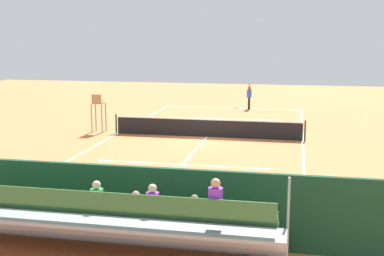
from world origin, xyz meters
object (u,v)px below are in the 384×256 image
at_px(tennis_player, 249,95).
at_px(tennis_ball_near, 261,112).
at_px(tennis_net, 207,128).
at_px(courtside_bench, 239,217).
at_px(equipment_bag, 164,226).
at_px(umpire_chair, 98,109).
at_px(tennis_racket, 234,108).
at_px(bleacher_stand, 99,223).

xyz_separation_m(tennis_player, tennis_ball_near, (-0.98, 1.52, -0.98)).
bearing_deg(tennis_net, courtside_bench, 103.52).
bearing_deg(tennis_net, equipment_bag, 94.89).
height_order(umpire_chair, tennis_player, umpire_chair).
distance_m(courtside_bench, tennis_racket, 24.44).
height_order(courtside_bench, tennis_ball_near, courtside_bench).
height_order(bleacher_stand, tennis_player, bleacher_stand).
bearing_deg(equipment_bag, umpire_chair, -61.55).
bearing_deg(tennis_ball_near, equipment_bag, 87.36).
height_order(bleacher_stand, courtside_bench, bleacher_stand).
xyz_separation_m(umpire_chair, tennis_ball_near, (-8.40, -9.20, -1.28)).
bearing_deg(tennis_racket, tennis_net, 89.58).
relative_size(tennis_net, bleacher_stand, 1.14).
relative_size(umpire_chair, tennis_racket, 3.67).
distance_m(tennis_net, tennis_player, 10.97).
distance_m(bleacher_stand, tennis_racket, 26.33).
relative_size(tennis_net, tennis_racket, 17.66).
relative_size(bleacher_stand, tennis_ball_near, 137.27).
distance_m(tennis_net, courtside_bench, 13.65).
bearing_deg(tennis_net, bleacher_stand, 90.25).
bearing_deg(tennis_player, tennis_racket, -3.65).
relative_size(umpire_chair, tennis_player, 1.11).
relative_size(tennis_racket, tennis_ball_near, 8.84).
height_order(tennis_net, tennis_racket, tennis_net).
relative_size(tennis_net, tennis_player, 5.35).
distance_m(tennis_player, tennis_ball_near, 2.06).
xyz_separation_m(bleacher_stand, umpire_chair, (6.27, -15.51, 0.38)).
bearing_deg(tennis_ball_near, bleacher_stand, 85.08).
distance_m(tennis_racket, tennis_ball_near, 2.65).
distance_m(bleacher_stand, tennis_ball_near, 24.83).
relative_size(bleacher_stand, tennis_player, 4.70).
bearing_deg(bleacher_stand, tennis_player, -92.52).
relative_size(umpire_chair, courtside_bench, 1.19).
height_order(equipment_bag, tennis_player, tennis_player).
bearing_deg(tennis_ball_near, umpire_chair, 47.62).
height_order(equipment_bag, tennis_racket, equipment_bag).
height_order(tennis_net, umpire_chair, umpire_chair).
xyz_separation_m(courtside_bench, tennis_player, (1.97, -24.16, 0.46)).
bearing_deg(umpire_chair, tennis_ball_near, -132.38).
distance_m(courtside_bench, tennis_player, 24.24).
bearing_deg(courtside_bench, tennis_ball_near, -87.49).
height_order(courtside_bench, tennis_player, tennis_player).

